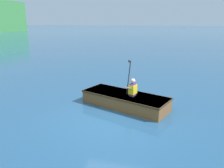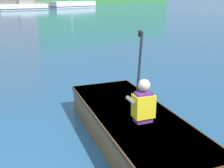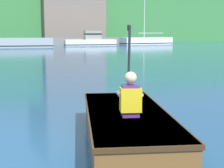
{
  "view_description": "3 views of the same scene",
  "coord_description": "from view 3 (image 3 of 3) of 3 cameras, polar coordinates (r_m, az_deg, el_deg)",
  "views": [
    {
      "loc": [
        -6.15,
        -1.61,
        3.08
      ],
      "look_at": [
        1.37,
        0.3,
        0.84
      ],
      "focal_mm": 35.0,
      "sensor_mm": 36.0,
      "label": 1
    },
    {
      "loc": [
        -1.51,
        -2.95,
        2.25
      ],
      "look_at": [
        1.37,
        0.3,
        0.84
      ],
      "focal_mm": 45.0,
      "sensor_mm": 36.0,
      "label": 2
    },
    {
      "loc": [
        -1.1,
        -4.57,
        1.66
      ],
      "look_at": [
        1.37,
        0.3,
        0.84
      ],
      "focal_mm": 55.0,
      "sensor_mm": 36.0,
      "label": 3
    }
  ],
  "objects": [
    {
      "name": "moored_boat_dock_west_end",
      "position": [
        43.67,
        -3.54,
        7.21
      ],
      "size": [
        6.74,
        3.59,
        1.85
      ],
      "color": "white",
      "rests_on": "ground"
    },
    {
      "name": "ground_plane",
      "position": [
        4.99,
        -12.85,
        -11.09
      ],
      "size": [
        300.0,
        300.0,
        0.0
      ],
      "primitive_type": "plane",
      "color": "navy"
    },
    {
      "name": "moored_boat_dock_east_inner",
      "position": [
        48.47,
        5.72,
        7.12
      ],
      "size": [
        7.44,
        2.5,
        6.41
      ],
      "color": "white",
      "rests_on": "ground"
    },
    {
      "name": "moored_boat_dock_center_far",
      "position": [
        40.25,
        -15.32,
        6.62
      ],
      "size": [
        8.03,
        4.32,
        1.04
      ],
      "color": "#9EA3A8",
      "rests_on": "ground"
    },
    {
      "name": "rowboat_foreground",
      "position": [
        5.26,
        2.42,
        -6.72
      ],
      "size": [
        2.27,
        3.45,
        0.49
      ],
      "color": "brown",
      "rests_on": "ground"
    },
    {
      "name": "person_paddler",
      "position": [
        4.8,
        3.08,
        -2.04
      ],
      "size": [
        0.43,
        0.42,
        1.28
      ],
      "color": "#592672",
      "rests_on": "rowboat_foreground"
    }
  ]
}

